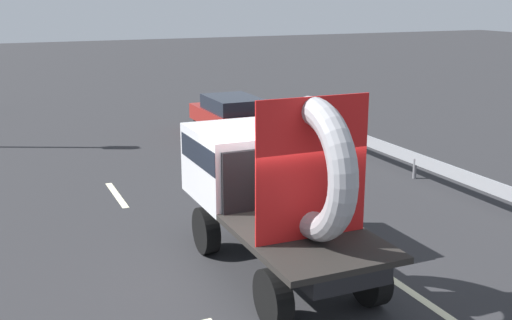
{
  "coord_description": "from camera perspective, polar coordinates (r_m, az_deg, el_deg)",
  "views": [
    {
      "loc": [
        -4.41,
        -9.12,
        4.8
      ],
      "look_at": [
        0.06,
        1.1,
        1.85
      ],
      "focal_mm": 44.04,
      "sensor_mm": 36.0,
      "label": 1
    }
  ],
  "objects": [
    {
      "name": "flatbed_truck",
      "position": [
        11.21,
        0.93,
        -1.73
      ],
      "size": [
        2.02,
        4.87,
        3.34
      ],
      "color": "black",
      "rests_on": "ground_plane"
    },
    {
      "name": "distant_sedan",
      "position": [
        22.01,
        -2.17,
        4.16
      ],
      "size": [
        1.79,
        4.18,
        1.36
      ],
      "color": "black",
      "rests_on": "ground_plane"
    },
    {
      "name": "guardrail",
      "position": [
        15.97,
        18.22,
        -1.46
      ],
      "size": [
        0.1,
        14.49,
        0.71
      ],
      "color": "gray",
      "rests_on": "ground_plane"
    },
    {
      "name": "lane_dash_right_near",
      "position": [
        10.47,
        16.44,
        -13.12
      ],
      "size": [
        0.16,
        2.9,
        0.01
      ],
      "primitive_type": "cube",
      "rotation": [
        0.0,
        0.0,
        1.57
      ],
      "color": "beige",
      "rests_on": "ground_plane"
    },
    {
      "name": "ground_plane",
      "position": [
        11.21,
        2.0,
        -10.54
      ],
      "size": [
        120.0,
        120.0,
        0.0
      ],
      "primitive_type": "plane",
      "color": "#28282B"
    },
    {
      "name": "lane_dash_right_far",
      "position": [
        16.96,
        -1.23,
        -1.61
      ],
      "size": [
        0.16,
        2.11,
        0.01
      ],
      "primitive_type": "cube",
      "rotation": [
        0.0,
        0.0,
        1.57
      ],
      "color": "beige",
      "rests_on": "ground_plane"
    },
    {
      "name": "lane_dash_left_far",
      "position": [
        15.9,
        -12.54,
        -3.1
      ],
      "size": [
        0.16,
        2.15,
        0.01
      ],
      "primitive_type": "cube",
      "rotation": [
        0.0,
        0.0,
        1.57
      ],
      "color": "beige",
      "rests_on": "ground_plane"
    }
  ]
}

